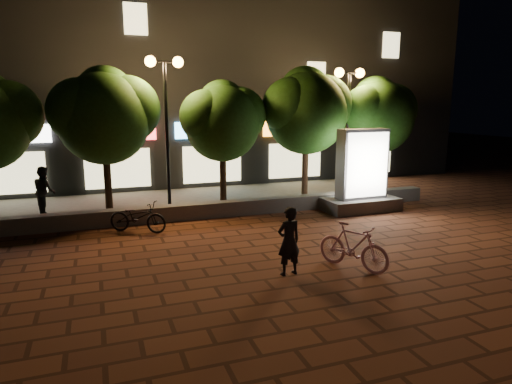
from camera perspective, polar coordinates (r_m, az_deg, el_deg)
name	(u,v)px	position (r m, az deg, el deg)	size (l,w,h in m)	color
ground	(262,253)	(11.52, 0.74, -7.75)	(80.00, 80.00, 0.00)	brown
retaining_wall	(220,209)	(15.11, -4.56, -2.18)	(16.00, 0.45, 0.50)	slate
sidewalk	(203,200)	(17.53, -6.70, -1.05)	(16.00, 5.00, 0.08)	slate
building_block	(171,78)	(23.54, -10.70, 14.09)	(28.00, 8.12, 11.30)	black
tree_left	(105,112)	(15.67, -18.63, 9.55)	(3.60, 3.00, 4.89)	#322013
tree_mid	(223,118)	(16.27, -4.20, 9.34)	(3.24, 2.70, 4.50)	#322013
tree_right	(307,108)	(17.44, 6.49, 10.57)	(3.72, 3.10, 5.07)	#322013
tree_far_right	(378,113)	(19.07, 15.26, 9.71)	(3.48, 2.90, 4.76)	#322013
street_lamp_left	(165,94)	(15.58, -11.43, 12.05)	(1.26, 0.36, 5.18)	black
street_lamp_right	(349,99)	(18.00, 11.69, 11.48)	(1.26, 0.36, 4.98)	black
ad_kiosk	(361,178)	(16.19, 13.25, 1.75)	(2.69, 1.39, 2.88)	slate
scooter_pink	(353,246)	(10.55, 12.24, -6.77)	(0.50, 1.77, 1.06)	#CB859D
rider	(289,241)	(9.91, 4.20, -6.24)	(0.56, 0.37, 1.55)	black
scooter_parked	(138,217)	(13.64, -14.79, -3.07)	(0.61, 1.76, 0.92)	black
pedestrian	(44,191)	(16.44, -25.29, 0.16)	(0.79, 0.62, 1.63)	black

